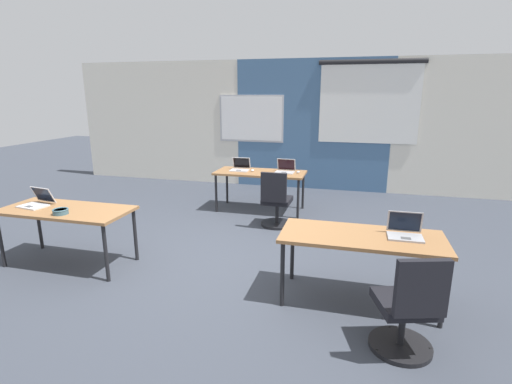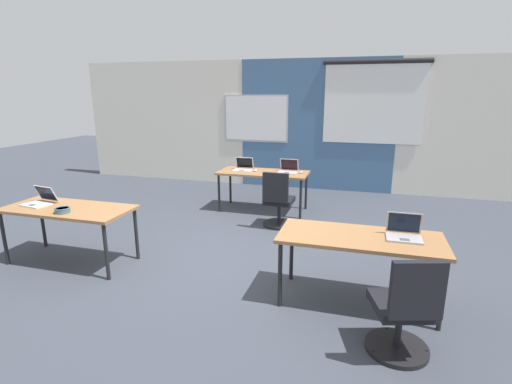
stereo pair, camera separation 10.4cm
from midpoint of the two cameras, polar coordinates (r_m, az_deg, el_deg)
The scene contains 14 objects.
ground_plane at distance 5.08m, azimuth -4.93°, elevation -9.81°, with size 24.00×24.00×0.00m.
back_wall_assembly at distance 8.69m, azimuth 5.13°, elevation 10.03°, with size 10.00×0.27×2.80m.
desk_near_left at distance 5.26m, azimuth -25.71°, elevation -2.72°, with size 1.60×0.70×0.72m.
desk_near_right at distance 3.97m, azimuth 15.97°, elevation -7.14°, with size 1.60×0.70×0.72m.
desk_far_center at distance 6.87m, azimuth 1.51°, elevation 2.55°, with size 1.60×0.70×0.72m.
laptop_near_left_end at distance 5.54m, azimuth -29.11°, elevation -1.13°, with size 0.38×0.37×0.22m.
laptop_near_right_end at distance 4.03m, azimuth 21.91°, elevation -5.68°, with size 0.33×0.27×0.24m.
chair_near_right_end at distance 3.43m, azimuth 22.03°, elevation -16.61°, with size 0.55×0.60×0.92m.
laptop_far_right at distance 6.82m, azimuth 5.25°, elevation 3.34°, with size 0.34×0.30×0.23m.
mouse_far_right at distance 6.79m, azimuth 7.20°, elevation 2.95°, with size 0.08×0.11×0.03m.
chair_far_right at distance 6.08m, azimuth 3.81°, elevation -1.83°, with size 0.52×0.55×0.92m.
laptop_far_left at distance 6.99m, azimuth -1.49°, elevation 3.66°, with size 0.34×0.32×0.23m.
mouse_far_left at distance 6.90m, azimuth 0.35°, elevation 3.25°, with size 0.07×0.11×0.03m.
snack_bowl at distance 5.03m, azimuth -26.39°, elevation -2.40°, with size 0.18×0.18×0.06m.
Camera 2 is at (1.74, -4.29, 2.09)m, focal length 26.81 mm.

